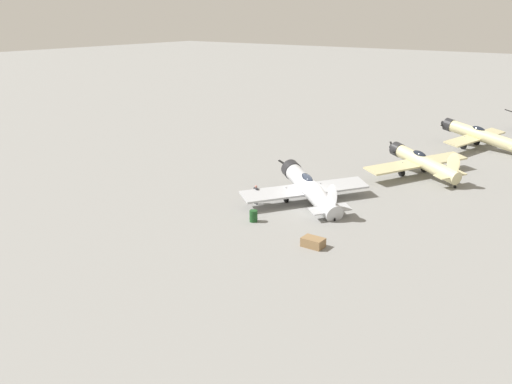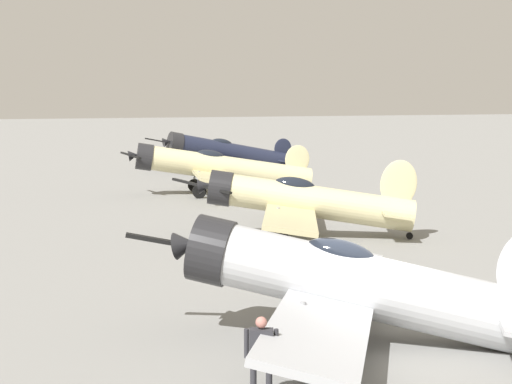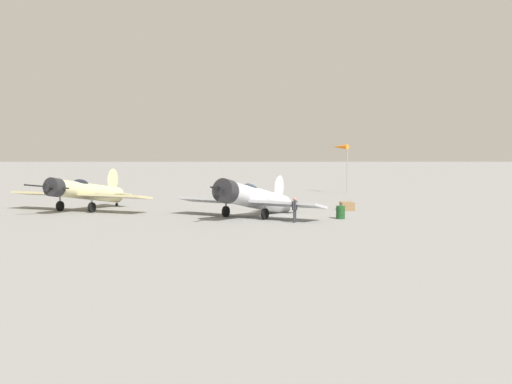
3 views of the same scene
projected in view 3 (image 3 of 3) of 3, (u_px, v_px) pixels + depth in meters
ground_plane at (256, 216)px, 46.45m from camera, size 400.00×400.00×0.00m
airplane_foreground at (252, 198)px, 45.94m from camera, size 9.53×10.90×3.23m
airplane_mid_apron at (83, 191)px, 50.63m from camera, size 9.31×12.16×3.37m
ground_crew_mechanic at (295, 207)px, 42.48m from camera, size 0.62×0.39×1.70m
equipment_crate at (347, 206)px, 51.08m from camera, size 1.54×1.04×0.66m
fuel_drum at (341, 212)px, 44.81m from camera, size 0.67×0.67×0.93m
windsock_mast at (340, 148)px, 70.81m from camera, size 2.16×1.87×5.47m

